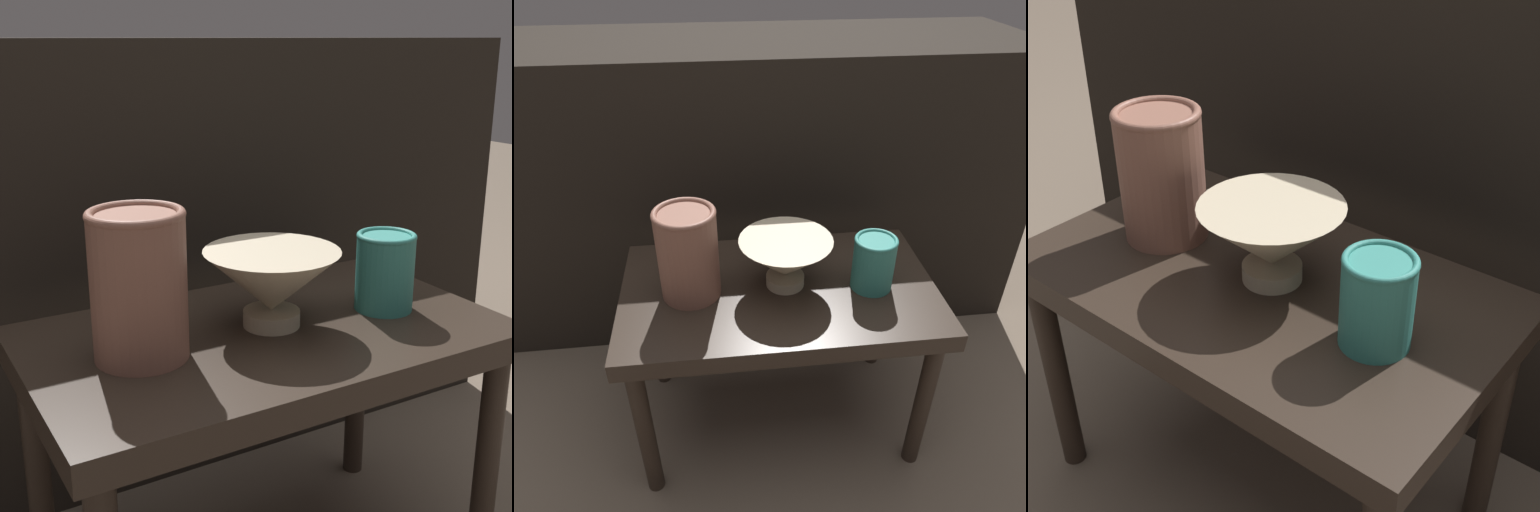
# 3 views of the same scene
# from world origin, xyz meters

# --- Properties ---
(ground_plane) EXTENTS (8.00, 8.00, 0.00)m
(ground_plane) POSITION_xyz_m (0.00, 0.00, 0.00)
(ground_plane) COLOR #6B5B4C
(table) EXTENTS (0.65, 0.38, 0.41)m
(table) POSITION_xyz_m (0.00, 0.00, 0.36)
(table) COLOR #2D231C
(table) RESTS_ON ground_plane
(couch_backdrop) EXTENTS (1.50, 0.50, 0.79)m
(couch_backdrop) POSITION_xyz_m (0.00, 0.56, 0.40)
(couch_backdrop) COLOR black
(couch_backdrop) RESTS_ON ground_plane
(bowl) EXTENTS (0.19, 0.19, 0.11)m
(bowl) POSITION_xyz_m (0.01, 0.01, 0.47)
(bowl) COLOR #C1B293
(bowl) RESTS_ON table
(vase_textured_left) EXTENTS (0.12, 0.12, 0.19)m
(vase_textured_left) POSITION_xyz_m (-0.18, 0.00, 0.51)
(vase_textured_left) COLOR brown
(vase_textured_left) RESTS_ON table
(vase_colorful_right) EXTENTS (0.09, 0.09, 0.12)m
(vase_colorful_right) POSITION_xyz_m (0.19, -0.02, 0.47)
(vase_colorful_right) COLOR teal
(vase_colorful_right) RESTS_ON table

